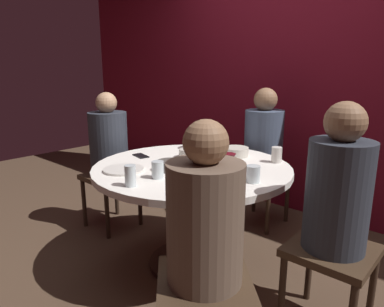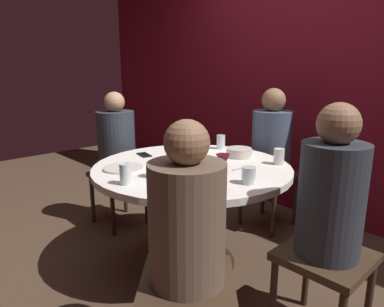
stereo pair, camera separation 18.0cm
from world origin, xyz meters
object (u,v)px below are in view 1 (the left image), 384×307
candle_holder (218,165)px  cup_beside_wine (130,176)px  seated_diner_back (263,142)px  wine_glass (229,162)px  cup_by_left_diner (277,155)px  dining_table (192,187)px  seated_diner_right (337,197)px  bowl_small_white (194,144)px  bowl_salad_center (196,182)px  cup_far_edge (199,166)px  seated_diner_front_right (205,226)px  bowl_rice_portion (169,165)px  cup_near_candle (158,170)px  cup_center_front (253,174)px  dinner_plate (124,170)px  bowl_serving_large (236,152)px  cup_by_right_diner (216,142)px  cell_phone (141,156)px  bowl_sauce_side (188,153)px  seated_diner_left (109,146)px

candle_holder → cup_beside_wine: size_ratio=0.85×
seated_diner_back → wine_glass: seated_diner_back is taller
wine_glass → cup_by_left_diner: bearing=92.9°
cup_beside_wine → dining_table: bearing=93.1°
seated_diner_right → bowl_small_white: (-1.26, 0.39, 0.02)m
bowl_salad_center → cup_far_edge: 0.22m
seated_diner_back → bowl_small_white: bearing=-31.1°
cup_by_left_diner → seated_diner_front_right: bearing=-76.7°
bowl_rice_portion → cup_near_candle: (0.07, -0.16, 0.02)m
candle_holder → cup_center_front: size_ratio=1.05×
wine_glass → cup_far_edge: 0.25m
bowl_small_white → cup_near_candle: (0.36, -0.73, 0.02)m
seated_diner_back → dinner_plate: (-0.24, -1.30, -0.00)m
bowl_rice_portion → cup_near_candle: cup_near_candle is taller
wine_glass → cup_near_candle: wine_glass is taller
bowl_serving_large → cup_beside_wine: size_ratio=1.57×
candle_holder → cup_near_candle: bearing=-115.9°
seated_diner_back → cup_by_left_diner: seated_diner_back is taller
cup_by_right_diner → cup_center_front: size_ratio=1.18×
seated_diner_back → bowl_rice_portion: bearing=-1.7°
seated_diner_back → cup_far_edge: bearing=9.5°
cell_phone → cup_by_left_diner: size_ratio=1.32×
bowl_small_white → cup_by_left_diner: size_ratio=1.61×
dinner_plate → seated_diner_back: bearing=79.7°
seated_diner_front_right → cell_phone: bearing=17.2°
candle_holder → cup_center_front: cup_center_front is taller
cup_beside_wine → bowl_sauce_side: bearing=105.6°
dinner_plate → bowl_rice_portion: size_ratio=1.59×
candle_holder → bowl_sauce_side: bearing=160.8°
cup_by_right_diner → cup_far_edge: same height
seated_diner_back → cup_by_left_diner: size_ratio=11.23×
seated_diner_left → cell_phone: size_ratio=8.30×
seated_diner_front_right → candle_holder: size_ratio=11.64×
dining_table → cup_beside_wine: cup_beside_wine is taller
bowl_serving_large → cup_by_left_diner: bearing=6.3°
dining_table → wine_glass: wine_glass is taller
seated_diner_left → cup_center_front: 1.42m
cup_near_candle → candle_holder: bearing=64.1°
seated_diner_right → cell_phone: size_ratio=8.57×
candle_holder → cup_beside_wine: bearing=-108.0°
wine_glass → candle_holder: bearing=139.5°
candle_holder → cell_phone: 0.65m
dining_table → wine_glass: size_ratio=7.39×
candle_holder → bowl_small_white: bearing=144.5°
seated_diner_back → bowl_small_white: (-0.32, -0.53, 0.02)m
seated_diner_front_right → cup_beside_wine: (-0.61, 0.10, 0.07)m
cell_phone → bowl_salad_center: bearing=-94.1°
bowl_salad_center → cup_by_right_diner: bearing=121.6°
dinner_plate → cup_center_front: bearing=25.4°
cell_phone → bowl_serving_large: size_ratio=0.76×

